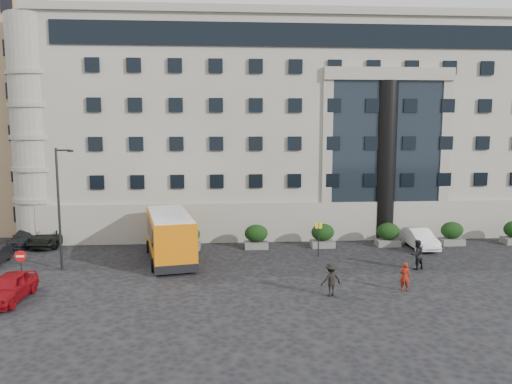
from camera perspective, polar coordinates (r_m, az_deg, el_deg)
ground at (r=31.24m, az=-1.14°, el=-9.93°), size 120.00×120.00×0.00m
civic_building at (r=52.30m, az=4.15°, el=7.14°), size 44.00×24.00×18.00m
entrance_column at (r=42.39m, az=14.51°, el=3.43°), size 1.80×1.80×13.00m
apartment_far at (r=72.37m, az=-25.05°, el=8.17°), size 13.00×13.00×22.00m
hedge_a at (r=38.57m, az=-7.74°, el=-5.17°), size 1.80×1.26×1.84m
hedge_b at (r=38.60m, az=0.02°, el=-5.09°), size 1.80×1.26×1.84m
hedge_c at (r=39.31m, az=7.63°, el=-4.92°), size 1.80×1.26×1.84m
hedge_d at (r=40.69m, az=14.84°, el=-4.68°), size 1.80×1.26×1.84m
hedge_e at (r=42.66m, az=21.48°, el=-4.40°), size 1.80×1.26×1.84m
street_lamp at (r=34.72m, az=-21.53°, el=-1.29°), size 1.16×0.18×8.00m
bus_stop_sign at (r=36.29m, az=7.16°, el=-4.68°), size 0.50×0.08×2.52m
no_entry_sign at (r=31.86m, az=-25.28°, el=-7.24°), size 0.64×0.16×2.32m
minibus at (r=35.55m, az=-9.80°, el=-4.82°), size 4.27×8.37×3.33m
red_truck at (r=44.99m, az=-17.55°, el=-2.73°), size 2.87×5.92×3.16m
parked_car_a at (r=30.46m, az=-26.40°, el=-9.74°), size 2.00×4.49×1.50m
parked_car_c at (r=43.79m, az=-24.82°, el=-4.70°), size 1.86×4.28×1.22m
parked_car_d at (r=42.83m, az=-22.46°, el=-4.74°), size 2.73×5.10×1.36m
white_taxi at (r=40.78m, az=18.17°, el=-5.05°), size 1.62×4.54×1.49m
pedestrian_a at (r=30.19m, az=16.63°, el=-9.24°), size 0.70×0.57×1.67m
pedestrian_b at (r=34.70m, az=17.91°, el=-6.83°), size 1.15×1.02×1.98m
pedestrian_c at (r=28.39m, az=8.57°, el=-9.86°), size 1.36×1.02×1.88m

